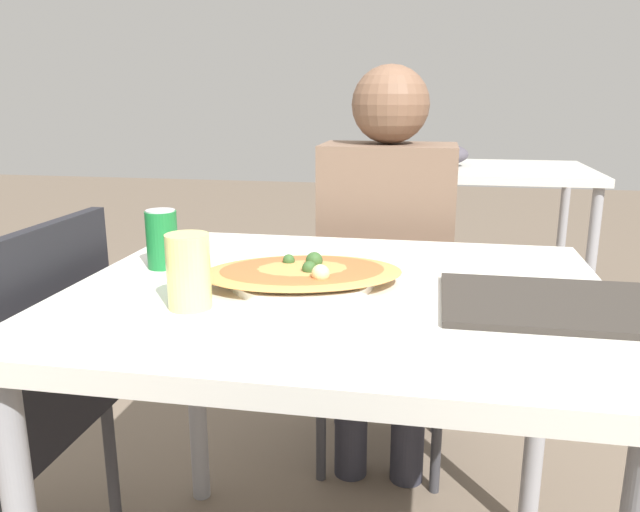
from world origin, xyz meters
The scene contains 9 objects.
dining_table centered at (0.00, 0.00, 0.69)m, with size 1.02×0.85×0.78m.
chair_far_seated centered at (0.04, 0.76, 0.50)m, with size 0.40×0.40×0.89m.
chair_side_left centered at (-0.70, -0.02, 0.50)m, with size 0.40×0.40×0.89m.
person_seated centered at (0.04, 0.64, 0.72)m, with size 0.38×0.26×1.22m.
pizza_main centered at (-0.07, 0.01, 0.80)m, with size 0.45×0.35×0.06m.
soda_can centered at (-0.39, 0.07, 0.84)m, with size 0.07×0.07×0.12m.
drink_glass centered at (-0.23, -0.16, 0.84)m, with size 0.08×0.08×0.13m.
serving_tray centered at (0.38, -0.04, 0.78)m, with size 0.37×0.28×0.01m.
background_table centered at (0.36, 2.17, 0.72)m, with size 1.10×0.80×0.90m.
Camera 1 is at (0.17, -1.13, 1.14)m, focal length 35.00 mm.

